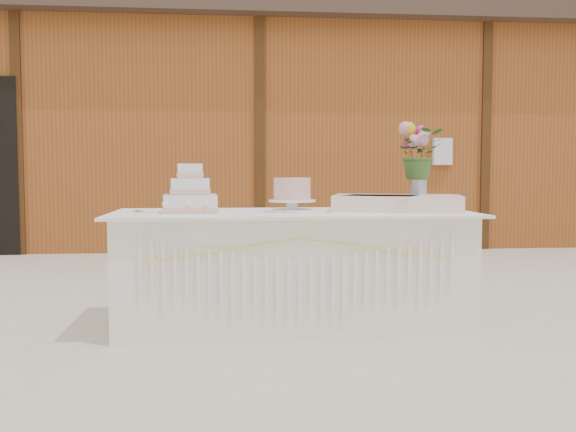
# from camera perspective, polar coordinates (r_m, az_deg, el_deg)

# --- Properties ---
(ground) EXTENTS (80.00, 80.00, 0.00)m
(ground) POSITION_cam_1_polar(r_m,az_deg,el_deg) (4.42, 0.38, -9.63)
(ground) COLOR beige
(ground) RESTS_ON ground
(barn) EXTENTS (12.60, 4.60, 3.30)m
(barn) POSITION_cam_1_polar(r_m,az_deg,el_deg) (10.29, -3.17, 7.53)
(barn) COLOR brown
(barn) RESTS_ON ground
(cake_table) EXTENTS (2.40, 1.00, 0.77)m
(cake_table) POSITION_cam_1_polar(r_m,az_deg,el_deg) (4.34, 0.39, -4.67)
(cake_table) COLOR white
(cake_table) RESTS_ON ground
(wedding_cake) EXTENTS (0.37, 0.37, 0.32)m
(wedding_cake) POSITION_cam_1_polar(r_m,az_deg,el_deg) (4.27, -8.68, 1.78)
(wedding_cake) COLOR white
(wedding_cake) RESTS_ON cake_table
(pink_cake_stand) EXTENTS (0.32, 0.32, 0.23)m
(pink_cake_stand) POSITION_cam_1_polar(r_m,az_deg,el_deg) (4.29, 0.37, 2.08)
(pink_cake_stand) COLOR white
(pink_cake_stand) RESTS_ON cake_table
(satin_runner) EXTENTS (0.96, 0.71, 0.11)m
(satin_runner) POSITION_cam_1_polar(r_m,az_deg,el_deg) (4.45, 9.67, 1.15)
(satin_runner) COLOR #FCCFCB
(satin_runner) RESTS_ON cake_table
(flower_vase) EXTENTS (0.11, 0.11, 0.16)m
(flower_vase) POSITION_cam_1_polar(r_m,az_deg,el_deg) (4.54, 11.54, 2.85)
(flower_vase) COLOR #B7B6BC
(flower_vase) RESTS_ON satin_runner
(bouquet) EXTENTS (0.34, 0.30, 0.35)m
(bouquet) POSITION_cam_1_polar(r_m,az_deg,el_deg) (4.54, 11.59, 6.05)
(bouquet) COLOR #375B24
(bouquet) RESTS_ON flower_vase
(loose_flowers) EXTENTS (0.23, 0.32, 0.02)m
(loose_flowers) POSITION_cam_1_polar(r_m,az_deg,el_deg) (4.33, -12.66, 0.42)
(loose_flowers) COLOR #CE7D95
(loose_flowers) RESTS_ON cake_table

